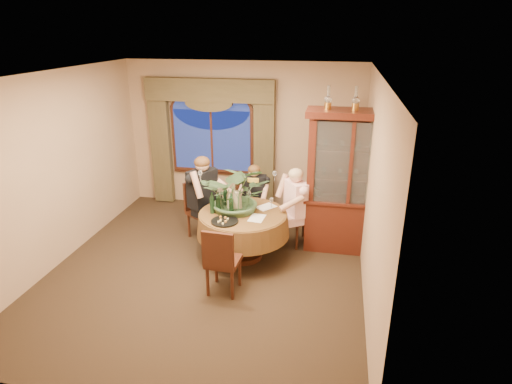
% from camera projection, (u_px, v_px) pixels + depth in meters
% --- Properties ---
extents(floor, '(5.00, 5.00, 0.00)m').
position_uv_depth(floor, '(207.00, 269.00, 6.36)').
color(floor, black).
rests_on(floor, ground).
extents(wall_back, '(4.50, 0.00, 4.50)m').
position_uv_depth(wall_back, '(243.00, 137.00, 8.14)').
color(wall_back, '#9F7E60').
rests_on(wall_back, ground).
extents(wall_right, '(0.00, 5.00, 5.00)m').
position_uv_depth(wall_right, '(372.00, 191.00, 5.45)').
color(wall_right, '#9F7E60').
rests_on(wall_right, ground).
extents(ceiling, '(5.00, 5.00, 0.00)m').
position_uv_depth(ceiling, '(198.00, 75.00, 5.35)').
color(ceiling, white).
rests_on(ceiling, wall_back).
extents(window, '(1.62, 0.10, 1.32)m').
position_uv_depth(window, '(212.00, 141.00, 8.22)').
color(window, navy).
rests_on(window, wall_back).
extents(arched_transom, '(1.60, 0.06, 0.44)m').
position_uv_depth(arched_transom, '(210.00, 100.00, 7.94)').
color(arched_transom, navy).
rests_on(arched_transom, wall_back).
extents(drapery_left, '(0.38, 0.14, 2.32)m').
position_uv_depth(drapery_left, '(161.00, 145.00, 8.40)').
color(drapery_left, '#423922').
rests_on(drapery_left, floor).
extents(drapery_right, '(0.38, 0.14, 2.32)m').
position_uv_depth(drapery_right, '(264.00, 151.00, 8.03)').
color(drapery_right, '#423922').
rests_on(drapery_right, floor).
extents(swag_valance, '(2.45, 0.16, 0.42)m').
position_uv_depth(swag_valance, '(209.00, 90.00, 7.79)').
color(swag_valance, '#423922').
rests_on(swag_valance, wall_back).
extents(dining_table, '(1.80, 1.80, 0.75)m').
position_uv_depth(dining_table, '(243.00, 235.00, 6.56)').
color(dining_table, brown).
rests_on(dining_table, floor).
extents(china_cabinet, '(1.38, 0.55, 2.24)m').
position_uv_depth(china_cabinet, '(349.00, 183.00, 6.55)').
color(china_cabinet, '#39150F').
rests_on(china_cabinet, floor).
extents(oil_lamp_left, '(0.11, 0.11, 0.34)m').
position_uv_depth(oil_lamp_left, '(328.00, 97.00, 6.16)').
color(oil_lamp_left, '#A5722D').
rests_on(oil_lamp_left, china_cabinet).
extents(oil_lamp_center, '(0.11, 0.11, 0.34)m').
position_uv_depth(oil_lamp_center, '(356.00, 98.00, 6.09)').
color(oil_lamp_center, '#A5722D').
rests_on(oil_lamp_center, china_cabinet).
extents(oil_lamp_right, '(0.11, 0.11, 0.34)m').
position_uv_depth(oil_lamp_right, '(384.00, 99.00, 6.02)').
color(oil_lamp_right, '#A5722D').
rests_on(oil_lamp_right, china_cabinet).
extents(chair_right, '(0.59, 0.59, 0.96)m').
position_uv_depth(chair_right, '(301.00, 217.00, 6.94)').
color(chair_right, black).
rests_on(chair_right, floor).
extents(chair_back_right, '(0.48, 0.48, 0.96)m').
position_uv_depth(chair_back_right, '(247.00, 205.00, 7.39)').
color(chair_back_right, black).
rests_on(chair_back_right, floor).
extents(chair_back, '(0.58, 0.58, 0.96)m').
position_uv_depth(chair_back, '(202.00, 211.00, 7.16)').
color(chair_back, black).
rests_on(chair_back, floor).
extents(chair_front_left, '(0.45, 0.45, 0.96)m').
position_uv_depth(chair_front_left, '(223.00, 259.00, 5.67)').
color(chair_front_left, black).
rests_on(chair_front_left, floor).
extents(person_pink, '(0.63, 0.64, 1.34)m').
position_uv_depth(person_pink, '(296.00, 208.00, 6.77)').
color(person_pink, beige).
rests_on(person_pink, floor).
extents(person_back, '(0.68, 0.70, 1.47)m').
position_uv_depth(person_back, '(203.00, 199.00, 6.95)').
color(person_back, black).
rests_on(person_back, floor).
extents(person_scarf, '(0.44, 0.41, 1.22)m').
position_uv_depth(person_scarf, '(254.00, 198.00, 7.32)').
color(person_scarf, black).
rests_on(person_scarf, floor).
extents(stoneware_vase, '(0.15, 0.15, 0.29)m').
position_uv_depth(stoneware_vase, '(237.00, 201.00, 6.49)').
color(stoneware_vase, gray).
rests_on(stoneware_vase, dining_table).
extents(centerpiece_plant, '(1.04, 1.16, 0.90)m').
position_uv_depth(centerpiece_plant, '(238.00, 169.00, 6.30)').
color(centerpiece_plant, '#365331').
rests_on(centerpiece_plant, dining_table).
extents(olive_bowl, '(0.15, 0.15, 0.05)m').
position_uv_depth(olive_bowl, '(244.00, 214.00, 6.33)').
color(olive_bowl, '#45582C').
rests_on(olive_bowl, dining_table).
extents(cheese_platter, '(0.39, 0.39, 0.02)m').
position_uv_depth(cheese_platter, '(225.00, 221.00, 6.11)').
color(cheese_platter, black).
rests_on(cheese_platter, dining_table).
extents(wine_bottle_0, '(0.07, 0.07, 0.33)m').
position_uv_depth(wine_bottle_0, '(218.00, 202.00, 6.37)').
color(wine_bottle_0, black).
rests_on(wine_bottle_0, dining_table).
extents(wine_bottle_1, '(0.07, 0.07, 0.33)m').
position_uv_depth(wine_bottle_1, '(229.00, 200.00, 6.47)').
color(wine_bottle_1, tan).
rests_on(wine_bottle_1, dining_table).
extents(wine_bottle_2, '(0.07, 0.07, 0.33)m').
position_uv_depth(wine_bottle_2, '(226.00, 196.00, 6.59)').
color(wine_bottle_2, black).
rests_on(wine_bottle_2, dining_table).
extents(wine_bottle_3, '(0.07, 0.07, 0.33)m').
position_uv_depth(wine_bottle_3, '(219.00, 198.00, 6.53)').
color(wine_bottle_3, tan).
rests_on(wine_bottle_3, dining_table).
extents(wine_bottle_4, '(0.07, 0.07, 0.33)m').
position_uv_depth(wine_bottle_4, '(212.00, 203.00, 6.35)').
color(wine_bottle_4, black).
rests_on(wine_bottle_4, dining_table).
extents(wine_bottle_5, '(0.07, 0.07, 0.33)m').
position_uv_depth(wine_bottle_5, '(231.00, 204.00, 6.31)').
color(wine_bottle_5, black).
rests_on(wine_bottle_5, dining_table).
extents(tasting_paper_0, '(0.24, 0.32, 0.00)m').
position_uv_depth(tasting_paper_0, '(257.00, 218.00, 6.24)').
color(tasting_paper_0, white).
rests_on(tasting_paper_0, dining_table).
extents(tasting_paper_1, '(0.35, 0.36, 0.00)m').
position_uv_depth(tasting_paper_1, '(266.00, 207.00, 6.62)').
color(tasting_paper_1, white).
rests_on(tasting_paper_1, dining_table).
extents(wine_glass_person_pink, '(0.07, 0.07, 0.18)m').
position_uv_depth(wine_glass_person_pink, '(271.00, 203.00, 6.56)').
color(wine_glass_person_pink, silver).
rests_on(wine_glass_person_pink, dining_table).
extents(wine_glass_person_back, '(0.07, 0.07, 0.18)m').
position_uv_depth(wine_glass_person_back, '(221.00, 200.00, 6.67)').
color(wine_glass_person_back, silver).
rests_on(wine_glass_person_back, dining_table).
extents(wine_glass_person_scarf, '(0.07, 0.07, 0.18)m').
position_uv_depth(wine_glass_person_scarf, '(249.00, 196.00, 6.82)').
color(wine_glass_person_scarf, silver).
rests_on(wine_glass_person_scarf, dining_table).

